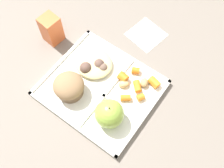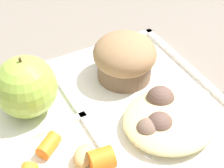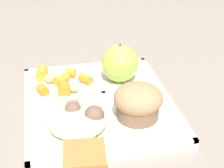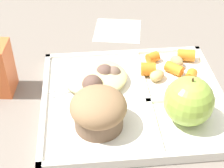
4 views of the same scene
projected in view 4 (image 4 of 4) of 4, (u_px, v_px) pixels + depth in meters
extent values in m
plane|color=slate|center=(133.00, 103.00, 0.66)|extent=(6.00, 6.00, 0.00)
cube|color=white|center=(133.00, 100.00, 0.66)|extent=(0.34, 0.30, 0.01)
cube|color=white|center=(124.00, 53.00, 0.76)|extent=(0.34, 0.01, 0.01)
cube|color=white|center=(146.00, 157.00, 0.54)|extent=(0.34, 0.01, 0.01)
cube|color=white|center=(219.00, 91.00, 0.66)|extent=(0.01, 0.30, 0.01)
cube|color=white|center=(44.00, 102.00, 0.64)|extent=(0.01, 0.30, 0.01)
cube|color=white|center=(147.00, 95.00, 0.65)|extent=(0.01, 0.28, 0.01)
cube|color=white|center=(180.00, 99.00, 0.64)|extent=(0.15, 0.01, 0.01)
sphere|color=#93B742|center=(189.00, 101.00, 0.58)|extent=(0.08, 0.08, 0.08)
cylinder|color=#4C381E|center=(193.00, 81.00, 0.55)|extent=(0.00, 0.00, 0.01)
cylinder|color=brown|center=(99.00, 119.00, 0.59)|extent=(0.08, 0.08, 0.03)
ellipsoid|color=#93704C|center=(98.00, 107.00, 0.57)|extent=(0.09, 0.09, 0.05)
cylinder|color=orange|center=(191.00, 75.00, 0.69)|extent=(0.03, 0.03, 0.02)
cylinder|color=orange|center=(148.00, 69.00, 0.70)|extent=(0.03, 0.03, 0.03)
cylinder|color=orange|center=(177.00, 86.00, 0.66)|extent=(0.04, 0.03, 0.02)
cylinder|color=orange|center=(186.00, 55.00, 0.74)|extent=(0.04, 0.03, 0.03)
cylinder|color=orange|center=(153.00, 57.00, 0.73)|extent=(0.03, 0.03, 0.02)
cylinder|color=orange|center=(174.00, 69.00, 0.70)|extent=(0.04, 0.04, 0.02)
ellipsoid|color=tan|center=(157.00, 75.00, 0.69)|extent=(0.04, 0.04, 0.02)
ellipsoid|color=tan|center=(177.00, 61.00, 0.72)|extent=(0.04, 0.04, 0.02)
ellipsoid|color=#D6C684|center=(95.00, 77.00, 0.68)|extent=(0.13, 0.12, 0.03)
sphere|color=brown|center=(105.00, 73.00, 0.68)|extent=(0.04, 0.04, 0.04)
sphere|color=brown|center=(92.00, 85.00, 0.65)|extent=(0.04, 0.04, 0.04)
sphere|color=#755B4C|center=(113.00, 74.00, 0.68)|extent=(0.03, 0.03, 0.03)
cube|color=white|center=(101.00, 78.00, 0.70)|extent=(0.09, 0.04, 0.00)
cube|color=white|center=(71.00, 88.00, 0.67)|extent=(0.04, 0.03, 0.00)
cylinder|color=white|center=(55.00, 91.00, 0.66)|extent=(0.02, 0.01, 0.00)
cylinder|color=white|center=(57.00, 93.00, 0.66)|extent=(0.02, 0.01, 0.00)
cylinder|color=white|center=(58.00, 95.00, 0.65)|extent=(0.02, 0.01, 0.00)
cube|color=white|center=(117.00, 30.00, 0.87)|extent=(0.13, 0.13, 0.00)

